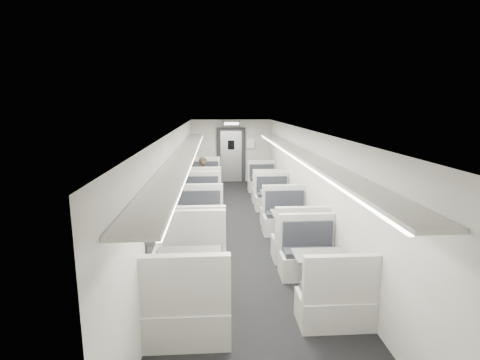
{
  "coord_description": "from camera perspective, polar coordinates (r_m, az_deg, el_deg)",
  "views": [
    {
      "loc": [
        -0.59,
        -8.31,
        2.95
      ],
      "look_at": [
        0.02,
        1.05,
        1.06
      ],
      "focal_mm": 28.0,
      "sensor_mm": 36.0,
      "label": 1
    }
  ],
  "objects": [
    {
      "name": "passenger",
      "position": [
        11.12,
        -5.59,
        -0.18
      ],
      "size": [
        0.56,
        0.39,
        1.46
      ],
      "primitive_type": "imported",
      "rotation": [
        0.0,
        0.0,
        -0.09
      ],
      "color": "black",
      "rests_on": "room"
    },
    {
      "name": "window_c",
      "position": [
        7.54,
        -10.5,
        -1.05
      ],
      "size": [
        0.02,
        1.18,
        0.84
      ],
      "primitive_type": "cube",
      "color": "black",
      "rests_on": "room"
    },
    {
      "name": "vestibule_door",
      "position": [
        14.38,
        -1.37,
        3.76
      ],
      "size": [
        1.1,
        0.13,
        2.1
      ],
      "color": "black",
      "rests_on": "room"
    },
    {
      "name": "luggage_rack_left",
      "position": [
        8.11,
        -8.37,
        3.94
      ],
      "size": [
        0.46,
        10.4,
        0.09
      ],
      "color": "beige",
      "rests_on": "room"
    },
    {
      "name": "booth_right_a",
      "position": [
        12.29,
        3.77,
        -0.85
      ],
      "size": [
        0.96,
        1.95,
        1.04
      ],
      "color": "beige",
      "rests_on": "room"
    },
    {
      "name": "window_b",
      "position": [
        9.69,
        -9.02,
        1.75
      ],
      "size": [
        0.02,
        1.18,
        0.84
      ],
      "primitive_type": "cube",
      "color": "black",
      "rests_on": "room"
    },
    {
      "name": "luggage_rack_right",
      "position": [
        8.28,
        9.1,
        4.08
      ],
      "size": [
        0.46,
        10.4,
        0.09
      ],
      "color": "beige",
      "rests_on": "room"
    },
    {
      "name": "window_d",
      "position": [
        5.43,
        -13.17,
        -6.05
      ],
      "size": [
        0.02,
        1.18,
        0.84
      ],
      "primitive_type": "cube",
      "color": "black",
      "rests_on": "room"
    },
    {
      "name": "booth_left_d",
      "position": [
        5.79,
        -7.68,
        -14.7
      ],
      "size": [
        1.14,
        2.31,
        1.24
      ],
      "color": "beige",
      "rests_on": "room"
    },
    {
      "name": "window_a",
      "position": [
        11.86,
        -8.07,
        3.53
      ],
      "size": [
        0.02,
        1.18,
        0.84
      ],
      "primitive_type": "cube",
      "color": "black",
      "rests_on": "room"
    },
    {
      "name": "booth_left_a",
      "position": [
        11.9,
        -5.64,
        -1.03
      ],
      "size": [
        1.11,
        2.25,
        1.2
      ],
      "color": "beige",
      "rests_on": "room"
    },
    {
      "name": "wall_notice",
      "position": [
        14.37,
        1.63,
        5.6
      ],
      "size": [
        0.32,
        0.02,
        0.4
      ],
      "primitive_type": "cube",
      "color": "white",
      "rests_on": "room"
    },
    {
      "name": "booth_right_d",
      "position": [
        6.1,
        12.09,
        -13.98
      ],
      "size": [
        0.99,
        2.01,
        1.08
      ],
      "color": "beige",
      "rests_on": "room"
    },
    {
      "name": "booth_left_b",
      "position": [
        9.59,
        -6.08,
        -4.19
      ],
      "size": [
        1.06,
        2.14,
        1.15
      ],
      "color": "beige",
      "rests_on": "room"
    },
    {
      "name": "booth_right_c",
      "position": [
        8.09,
        7.85,
        -7.3
      ],
      "size": [
        1.02,
        2.07,
        1.11
      ],
      "color": "beige",
      "rests_on": "room"
    },
    {
      "name": "booth_right_b",
      "position": [
        10.01,
        5.53,
        -3.67
      ],
      "size": [
        0.98,
        1.99,
        1.06
      ],
      "color": "beige",
      "rests_on": "room"
    },
    {
      "name": "exit_sign",
      "position": [
        13.79,
        -1.31,
        8.61
      ],
      "size": [
        0.62,
        0.12,
        0.16
      ],
      "color": "black",
      "rests_on": "room"
    },
    {
      "name": "room",
      "position": [
        8.51,
        0.31,
        -0.47
      ],
      "size": [
        3.24,
        12.24,
        2.64
      ],
      "color": "black",
      "rests_on": "ground"
    },
    {
      "name": "booth_left_c",
      "position": [
        7.58,
        -6.7,
        -8.29
      ],
      "size": [
        1.12,
        2.28,
        1.22
      ],
      "color": "beige",
      "rests_on": "room"
    }
  ]
}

